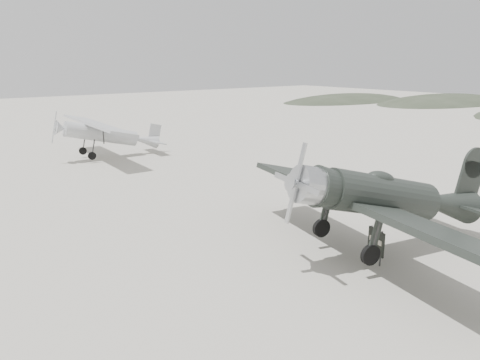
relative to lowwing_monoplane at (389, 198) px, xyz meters
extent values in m
plane|color=#AFAB9B|center=(-0.32, 3.32, -2.03)|extent=(160.00, 160.00, 0.00)
ellipsoid|color=#2E3526|center=(59.68, 31.32, -2.03)|extent=(36.00, 18.00, 6.00)
ellipsoid|color=#2E3526|center=(49.68, 43.32, -2.03)|extent=(32.00, 16.00, 5.20)
cylinder|color=black|center=(-0.38, 0.08, 0.07)|extent=(4.52, 2.28, 1.37)
cone|color=black|center=(2.78, -0.62, 0.12)|extent=(2.77, 1.80, 1.28)
cylinder|color=#BABDBF|center=(-3.30, 0.74, 0.07)|extent=(1.13, 1.38, 1.22)
cone|color=#BABDBF|center=(-3.88, 0.86, 0.07)|extent=(0.45, 0.61, 0.55)
cube|color=#BABDBF|center=(-3.81, 0.85, 0.07)|extent=(0.10, 0.19, 2.55)
ellipsoid|color=black|center=(-0.57, 0.13, 0.68)|extent=(1.20, 0.89, 0.45)
cube|color=black|center=(-1.05, 0.23, -0.27)|extent=(4.57, 11.95, 0.22)
cube|color=black|center=(3.55, -0.79, 0.17)|extent=(1.95, 4.26, 0.10)
cube|color=black|center=(3.69, -0.82, 1.00)|extent=(1.17, 0.35, 1.77)
cylinder|color=black|center=(-1.72, -0.97, -1.62)|extent=(0.69, 0.30, 0.67)
cylinder|color=black|center=(-1.15, 1.61, -1.62)|extent=(0.69, 0.30, 0.67)
cylinder|color=#333333|center=(-1.72, -0.97, -0.96)|extent=(0.13, 0.13, 1.37)
cylinder|color=#333333|center=(-1.15, 1.61, -0.96)|extent=(0.13, 0.13, 1.37)
cylinder|color=black|center=(3.79, -0.84, -0.30)|extent=(0.23, 0.12, 0.22)
cylinder|color=#96999B|center=(-1.63, 22.04, -0.32)|extent=(5.00, 1.33, 1.05)
cone|color=#96999B|center=(1.70, 21.84, -0.32)|extent=(1.76, 1.05, 0.95)
cone|color=#96999B|center=(-4.38, 22.20, -0.32)|extent=(0.63, 1.02, 0.99)
cube|color=#96999B|center=(-4.76, 22.22, -0.32)|extent=(0.06, 0.14, 2.09)
cube|color=#96999B|center=(-2.01, 22.06, 0.27)|extent=(2.42, 10.55, 0.17)
cube|color=#96999B|center=(2.17, 21.81, -0.27)|extent=(1.04, 3.28, 0.08)
cube|color=#96999B|center=(2.27, 21.81, 0.34)|extent=(0.86, 0.13, 1.24)
cylinder|color=black|center=(-2.45, 21.04, -1.77)|extent=(0.54, 0.16, 0.53)
cylinder|color=black|center=(-2.33, 23.13, -1.77)|extent=(0.54, 0.16, 0.53)
cylinder|color=#333333|center=(-2.45, 21.04, -1.23)|extent=(0.09, 0.09, 1.14)
cylinder|color=#333333|center=(-2.33, 23.13, -1.23)|extent=(0.09, 0.09, 1.14)
cylinder|color=black|center=(2.36, 21.80, -0.61)|extent=(0.17, 0.08, 0.17)
cylinder|color=#333333|center=(-1.11, -0.60, -1.42)|extent=(0.07, 0.07, 1.23)
cylinder|color=#333333|center=(-0.93, -0.06, -1.42)|extent=(0.07, 0.07, 1.23)
cube|color=black|center=(-1.02, -0.33, -1.28)|extent=(0.32, 0.82, 0.85)
cube|color=beige|center=(-1.05, -0.32, -1.23)|extent=(0.22, 0.63, 0.17)
camera|label=1|loc=(-13.54, -9.14, 4.61)|focal=35.00mm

